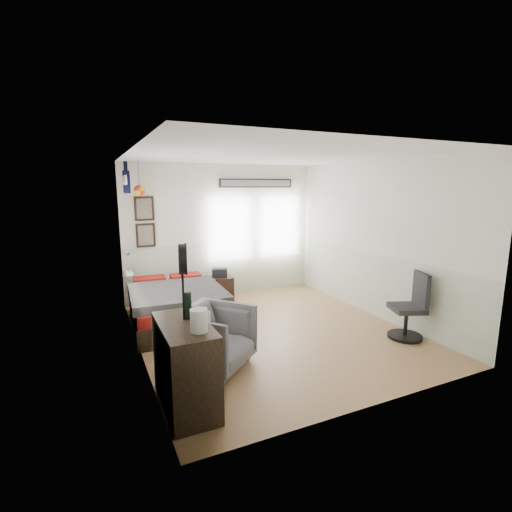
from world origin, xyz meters
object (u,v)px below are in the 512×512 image
(bed, at_px, (176,305))
(dresser, at_px, (185,365))
(nightstand, at_px, (220,289))
(task_chair, at_px, (410,312))
(armchair, at_px, (215,337))

(bed, height_order, dresser, dresser)
(dresser, height_order, nightstand, dresser)
(bed, xyz_separation_m, task_chair, (3.05, -2.08, 0.10))
(armchair, bearing_deg, nightstand, 29.18)
(armchair, xyz_separation_m, nightstand, (0.98, 2.60, -0.15))
(bed, bearing_deg, dresser, -97.01)
(nightstand, height_order, task_chair, task_chair)
(dresser, bearing_deg, bed, 79.66)
(dresser, xyz_separation_m, task_chair, (3.49, 0.33, -0.04))
(task_chair, bearing_deg, nightstand, 144.37)
(bed, bearing_deg, armchair, -83.14)
(armchair, height_order, task_chair, task_chair)
(dresser, xyz_separation_m, nightstand, (1.52, 3.30, -0.21))
(bed, relative_size, nightstand, 4.27)
(armchair, relative_size, nightstand, 1.76)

